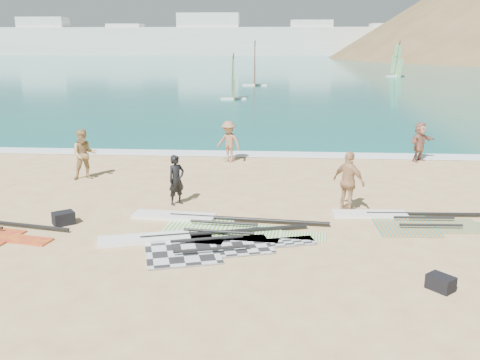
# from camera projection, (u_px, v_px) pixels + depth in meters

# --- Properties ---
(ground) EXTENTS (300.00, 300.00, 0.00)m
(ground) POSITION_uv_depth(u_px,v_px,m) (241.00, 261.00, 13.25)
(ground) COLOR #E2C284
(ground) RESTS_ON ground
(sea) EXTENTS (300.00, 240.00, 0.06)m
(sea) POSITION_uv_depth(u_px,v_px,m) (276.00, 58.00, 140.40)
(sea) COLOR #0C5754
(sea) RESTS_ON ground
(surf_line) EXTENTS (300.00, 1.20, 0.04)m
(surf_line) POSITION_uv_depth(u_px,v_px,m) (259.00, 155.00, 25.10)
(surf_line) COLOR white
(surf_line) RESTS_ON ground
(far_town) EXTENTS (160.00, 8.00, 12.00)m
(far_town) POSITION_uv_depth(u_px,v_px,m) (223.00, 40.00, 157.65)
(far_town) COLOR white
(far_town) RESTS_ON ground
(rig_grey) EXTENTS (5.96, 3.21, 0.20)m
(rig_grey) POSITION_uv_depth(u_px,v_px,m) (189.00, 243.00, 14.27)
(rig_grey) COLOR #252427
(rig_grey) RESTS_ON ground
(rig_green) EXTENTS (5.98, 2.62, 0.20)m
(rig_green) POSITION_uv_depth(u_px,v_px,m) (209.00, 224.00, 15.67)
(rig_green) COLOR #55AA20
(rig_green) RESTS_ON ground
(rig_orange) EXTENTS (5.39, 2.14, 0.20)m
(rig_orange) POSITION_uv_depth(u_px,v_px,m) (408.00, 220.00, 16.04)
(rig_orange) COLOR orange
(rig_orange) RESTS_ON ground
(gear_bag_near) EXTENTS (0.73, 0.71, 0.38)m
(gear_bag_near) POSITION_uv_depth(u_px,v_px,m) (64.00, 218.00, 15.78)
(gear_bag_near) COLOR black
(gear_bag_near) RESTS_ON ground
(gear_bag_far) EXTENTS (0.66, 0.67, 0.33)m
(gear_bag_far) POSITION_uv_depth(u_px,v_px,m) (441.00, 283.00, 11.70)
(gear_bag_far) COLOR black
(gear_bag_far) RESTS_ON ground
(person_wetsuit) EXTENTS (0.71, 0.71, 1.66)m
(person_wetsuit) POSITION_uv_depth(u_px,v_px,m) (176.00, 180.00, 17.52)
(person_wetsuit) COLOR black
(person_wetsuit) RESTS_ON ground
(beachgoer_left) EXTENTS (1.17, 1.05, 1.96)m
(beachgoer_left) POSITION_uv_depth(u_px,v_px,m) (84.00, 154.00, 20.62)
(beachgoer_left) COLOR #A88452
(beachgoer_left) RESTS_ON ground
(beachgoer_mid) EXTENTS (1.36, 1.17, 1.83)m
(beachgoer_mid) POSITION_uv_depth(u_px,v_px,m) (229.00, 142.00, 23.49)
(beachgoer_mid) COLOR #94684B
(beachgoer_mid) RESTS_ON ground
(beachgoer_back) EXTENTS (1.16, 1.11, 1.94)m
(beachgoer_back) POSITION_uv_depth(u_px,v_px,m) (349.00, 182.00, 16.77)
(beachgoer_back) COLOR tan
(beachgoer_back) RESTS_ON ground
(beachgoer_right) EXTENTS (1.54, 1.51, 1.76)m
(beachgoer_right) POSITION_uv_depth(u_px,v_px,m) (420.00, 142.00, 23.61)
(beachgoer_right) COLOR #A16A57
(beachgoer_right) RESTS_ON ground
(windsurfer_left) EXTENTS (2.29, 2.67, 4.03)m
(windsurfer_left) POSITION_uv_depth(u_px,v_px,m) (233.00, 86.00, 46.74)
(windsurfer_left) COLOR white
(windsurfer_left) RESTS_ON ground
(windsurfer_centre) EXTENTS (2.80, 3.36, 5.01)m
(windsurfer_centre) POSITION_uv_depth(u_px,v_px,m) (255.00, 73.00, 59.83)
(windsurfer_centre) COLOR white
(windsurfer_centre) RESTS_ON ground
(windsurfer_right) EXTENTS (2.79, 3.12, 4.90)m
(windsurfer_right) POSITION_uv_depth(u_px,v_px,m) (397.00, 67.00, 73.37)
(windsurfer_right) COLOR white
(windsurfer_right) RESTS_ON ground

